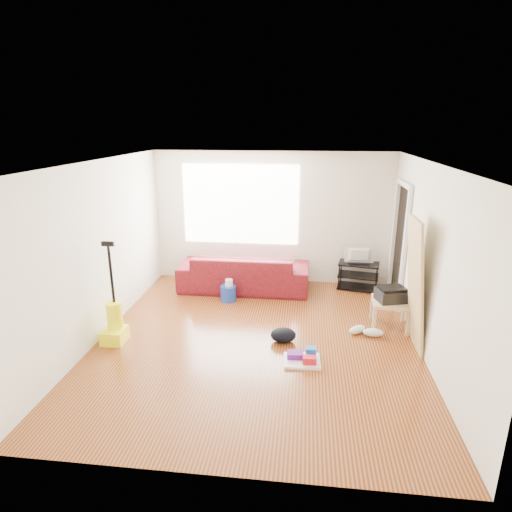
# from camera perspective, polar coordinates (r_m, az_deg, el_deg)

# --- Properties ---
(room) EXTENTS (4.51, 5.01, 2.51)m
(room) POSITION_cam_1_polar(r_m,az_deg,el_deg) (5.90, 0.97, 0.29)
(room) COLOR #45260B
(room) RESTS_ON ground
(sofa) EXTENTS (2.37, 0.93, 0.69)m
(sofa) POSITION_cam_1_polar(r_m,az_deg,el_deg) (8.06, -1.58, -4.39)
(sofa) COLOR #3C0B09
(sofa) RESTS_ON ground
(tv_stand) EXTENTS (0.79, 0.54, 0.50)m
(tv_stand) POSITION_cam_1_polar(r_m,az_deg,el_deg) (8.21, 13.45, -2.53)
(tv_stand) COLOR black
(tv_stand) RESTS_ON ground
(tv) EXTENTS (0.53, 0.07, 0.31)m
(tv) POSITION_cam_1_polar(r_m,az_deg,el_deg) (8.09, 13.64, 0.10)
(tv) COLOR black
(tv) RESTS_ON tv_stand
(side_table) EXTENTS (0.57, 0.57, 0.43)m
(side_table) POSITION_cam_1_polar(r_m,az_deg,el_deg) (6.78, 17.48, -6.26)
(side_table) COLOR tan
(side_table) RESTS_ON ground
(printer) EXTENTS (0.49, 0.42, 0.22)m
(printer) POSITION_cam_1_polar(r_m,az_deg,el_deg) (6.71, 17.61, -4.88)
(printer) COLOR black
(printer) RESTS_ON side_table
(bucket) EXTENTS (0.34, 0.34, 0.27)m
(bucket) POSITION_cam_1_polar(r_m,az_deg,el_deg) (7.57, -3.69, -5.92)
(bucket) COLOR #1B38A4
(bucket) RESTS_ON ground
(toilet_paper) EXTENTS (0.13, 0.13, 0.12)m
(toilet_paper) POSITION_cam_1_polar(r_m,az_deg,el_deg) (7.49, -3.60, -4.54)
(toilet_paper) COLOR silver
(toilet_paper) RESTS_ON bucket
(cleaning_tray) EXTENTS (0.49, 0.40, 0.17)m
(cleaning_tray) POSITION_cam_1_polar(r_m,az_deg,el_deg) (5.75, 6.30, -13.40)
(cleaning_tray) COLOR white
(cleaning_tray) RESTS_ON ground
(backpack) EXTENTS (0.39, 0.33, 0.20)m
(backpack) POSITION_cam_1_polar(r_m,az_deg,el_deg) (6.23, 3.63, -11.29)
(backpack) COLOR black
(backpack) RESTS_ON ground
(sneakers) EXTENTS (0.53, 0.28, 0.12)m
(sneakers) POSITION_cam_1_polar(r_m,az_deg,el_deg) (6.57, 14.36, -9.67)
(sneakers) COLOR silver
(sneakers) RESTS_ON ground
(vacuum) EXTENTS (0.31, 0.35, 1.46)m
(vacuum) POSITION_cam_1_polar(r_m,az_deg,el_deg) (6.44, -18.36, -8.55)
(vacuum) COLOR #FDFC13
(vacuum) RESTS_ON ground
(door_panel) EXTENTS (0.23, 0.73, 1.83)m
(door_panel) POSITION_cam_1_polar(r_m,az_deg,el_deg) (6.49, 19.63, -11.13)
(door_panel) COLOR #9D8354
(door_panel) RESTS_ON ground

